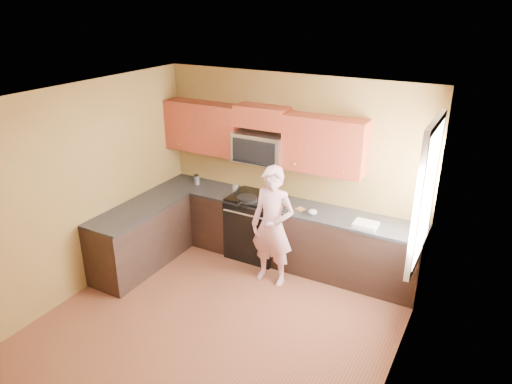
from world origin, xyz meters
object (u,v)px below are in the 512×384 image
Objects in this scene: stove at (256,226)px; microwave at (260,162)px; butter_tub at (275,205)px; woman at (273,226)px; travel_mug at (197,184)px; frying_pan at (247,201)px.

microwave is at bearing 90.00° from stove.
woman is at bearing -67.42° from butter_tub.
travel_mug is at bearing 175.80° from butter_tub.
travel_mug is at bearing 160.67° from woman.
frying_pan is at bearing 150.28° from woman.
microwave is 1.49× the size of frying_pan.
frying_pan is (-0.04, -0.20, 0.47)m from stove.
stove is at bearing 135.40° from woman.
frying_pan is 3.19× the size of travel_mug.
travel_mug is (-1.43, 0.10, 0.00)m from butter_tub.
microwave is 0.60m from frying_pan.
travel_mug is at bearing 169.19° from frying_pan.
butter_tub is at bearing -28.65° from microwave.
microwave is (0.00, 0.12, 0.97)m from stove.
stove is 1.25× the size of microwave.
woman is 1.72m from travel_mug.
microwave reaches higher than butter_tub.
stove is 5.93× the size of travel_mug.
woman is 3.24× the size of frying_pan.
woman is at bearing -19.36° from travel_mug.
woman is (0.53, -0.65, -0.62)m from microwave.
microwave is 1.21m from travel_mug.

